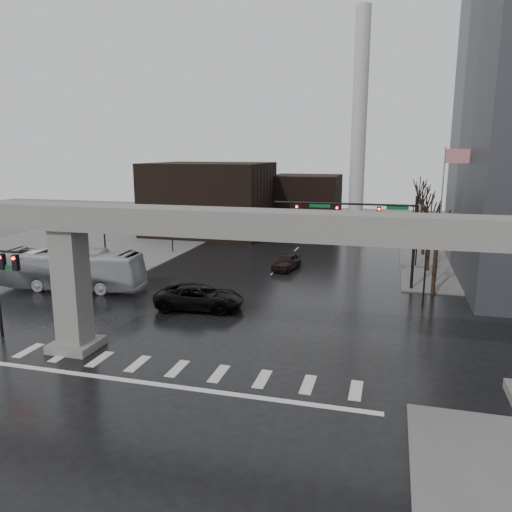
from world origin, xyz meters
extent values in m
plane|color=black|center=(0.00, 0.00, 0.00)|extent=(160.00, 160.00, 0.00)
cube|color=slate|center=(-26.00, 36.00, 0.07)|extent=(28.00, 36.00, 0.15)
cube|color=gray|center=(0.00, 0.00, 8.00)|extent=(48.00, 2.20, 1.40)
cube|color=gray|center=(-7.00, 0.00, 3.65)|extent=(1.60, 1.60, 7.30)
cube|color=gray|center=(-7.00, 0.00, 0.25)|extent=(2.60, 2.60, 0.50)
cube|color=black|center=(-14.00, 42.00, 5.00)|extent=(16.00, 14.00, 10.00)
cube|color=black|center=(-2.00, 52.00, 4.00)|extent=(10.00, 10.00, 8.00)
cylinder|color=beige|center=(6.00, 46.00, 15.00)|extent=(2.00, 2.00, 30.00)
cylinder|color=gray|center=(6.00, 46.00, 0.60)|extent=(3.60, 3.60, 1.20)
cylinder|color=black|center=(12.80, 18.80, 4.00)|extent=(0.24, 0.24, 8.00)
cylinder|color=black|center=(6.80, 18.80, 7.20)|extent=(12.00, 0.18, 0.18)
cube|color=black|center=(9.80, 18.80, 6.55)|extent=(0.35, 0.30, 1.00)
cube|color=black|center=(6.30, 18.80, 6.55)|extent=(0.35, 0.30, 1.00)
cube|color=black|center=(2.80, 18.80, 6.55)|extent=(0.35, 0.30, 1.00)
sphere|color=#FF0C05|center=(9.80, 18.62, 6.85)|extent=(0.20, 0.20, 0.20)
cube|color=#0C5A20|center=(11.30, 18.80, 7.00)|extent=(1.80, 0.05, 0.35)
cube|color=#0C5A20|center=(4.80, 18.80, 7.00)|extent=(1.80, 0.05, 0.35)
cylinder|color=black|center=(-11.80, 0.50, 5.60)|extent=(2.00, 0.14, 0.14)
cube|color=black|center=(-12.20, 0.50, 4.95)|extent=(0.35, 0.30, 1.00)
cube|color=black|center=(-11.20, 0.50, 4.95)|extent=(0.35, 0.30, 1.00)
cube|color=#0C5A20|center=(-12.30, 0.50, 4.60)|extent=(1.60, 0.05, 0.30)
cylinder|color=silver|center=(15.00, 22.00, 6.00)|extent=(0.12, 0.12, 12.00)
cube|color=red|center=(16.00, 22.00, 11.20)|extent=(2.00, 0.03, 1.20)
cylinder|color=black|center=(13.50, 14.00, 2.40)|extent=(0.14, 0.14, 4.80)
cube|color=black|center=(13.50, 14.00, 4.75)|extent=(0.90, 0.06, 0.06)
sphere|color=silver|center=(13.05, 14.00, 4.95)|extent=(0.32, 0.32, 0.32)
sphere|color=silver|center=(13.95, 14.00, 4.95)|extent=(0.32, 0.32, 0.32)
cylinder|color=black|center=(13.50, 28.00, 2.40)|extent=(0.14, 0.14, 4.80)
cube|color=black|center=(13.50, 28.00, 4.75)|extent=(0.90, 0.06, 0.06)
sphere|color=silver|center=(13.05, 28.00, 4.95)|extent=(0.32, 0.32, 0.32)
sphere|color=silver|center=(13.95, 28.00, 4.95)|extent=(0.32, 0.32, 0.32)
cylinder|color=black|center=(13.50, 42.00, 2.40)|extent=(0.14, 0.14, 4.80)
cube|color=black|center=(13.50, 42.00, 4.75)|extent=(0.90, 0.06, 0.06)
sphere|color=silver|center=(13.05, 42.00, 4.95)|extent=(0.32, 0.32, 0.32)
sphere|color=silver|center=(13.95, 42.00, 4.95)|extent=(0.32, 0.32, 0.32)
cylinder|color=black|center=(-13.50, 14.00, 2.40)|extent=(0.14, 0.14, 4.80)
cube|color=black|center=(-13.50, 14.00, 4.75)|extent=(0.90, 0.06, 0.06)
sphere|color=silver|center=(-13.95, 14.00, 4.95)|extent=(0.32, 0.32, 0.32)
sphere|color=silver|center=(-13.05, 14.00, 4.95)|extent=(0.32, 0.32, 0.32)
cylinder|color=black|center=(-13.50, 28.00, 2.40)|extent=(0.14, 0.14, 4.80)
cube|color=black|center=(-13.50, 28.00, 4.75)|extent=(0.90, 0.06, 0.06)
sphere|color=silver|center=(-13.95, 28.00, 4.95)|extent=(0.32, 0.32, 0.32)
sphere|color=silver|center=(-13.05, 28.00, 4.95)|extent=(0.32, 0.32, 0.32)
cylinder|color=black|center=(-13.50, 42.00, 2.40)|extent=(0.14, 0.14, 4.80)
cube|color=black|center=(-13.50, 42.00, 4.75)|extent=(0.90, 0.06, 0.06)
sphere|color=silver|center=(-13.95, 42.00, 4.95)|extent=(0.32, 0.32, 0.32)
sphere|color=silver|center=(-13.05, 42.00, 4.95)|extent=(0.32, 0.32, 0.32)
cylinder|color=black|center=(14.50, 18.00, 2.27)|extent=(0.34, 0.34, 4.55)
cylinder|color=black|center=(14.50, 18.00, 6.01)|extent=(0.12, 1.52, 2.98)
cylinder|color=black|center=(15.00, 18.25, 5.78)|extent=(0.83, 1.14, 2.51)
cylinder|color=black|center=(14.50, 26.00, 2.33)|extent=(0.34, 0.34, 4.66)
cylinder|color=black|center=(14.50, 26.00, 6.15)|extent=(0.12, 1.55, 3.05)
cylinder|color=black|center=(15.00, 26.25, 5.91)|extent=(0.85, 1.16, 2.57)
cylinder|color=black|center=(14.50, 34.00, 2.38)|extent=(0.34, 0.34, 4.76)
cylinder|color=black|center=(14.50, 34.00, 6.29)|extent=(0.12, 1.59, 3.11)
cylinder|color=black|center=(15.00, 34.25, 6.05)|extent=(0.86, 1.18, 2.62)
cylinder|color=black|center=(14.50, 42.00, 2.43)|extent=(0.34, 0.34, 4.87)
cylinder|color=black|center=(14.50, 42.00, 6.43)|extent=(0.12, 1.62, 3.18)
cylinder|color=black|center=(15.00, 42.25, 6.18)|extent=(0.88, 1.20, 2.68)
cylinder|color=black|center=(14.50, 50.00, 2.48)|extent=(0.34, 0.34, 4.97)
cylinder|color=black|center=(14.50, 50.00, 6.57)|extent=(0.12, 1.65, 3.25)
cylinder|color=black|center=(15.00, 50.25, 6.31)|extent=(0.89, 1.23, 2.74)
imported|color=black|center=(-2.70, 9.17, 0.92)|extent=(6.94, 3.87, 1.84)
imported|color=silver|center=(-15.24, 11.37, 1.74)|extent=(12.71, 4.07, 3.48)
imported|color=black|center=(0.99, 23.38, 0.79)|extent=(2.62, 4.88, 1.58)
camera|label=1|loc=(10.81, -24.32, 11.66)|focal=35.00mm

